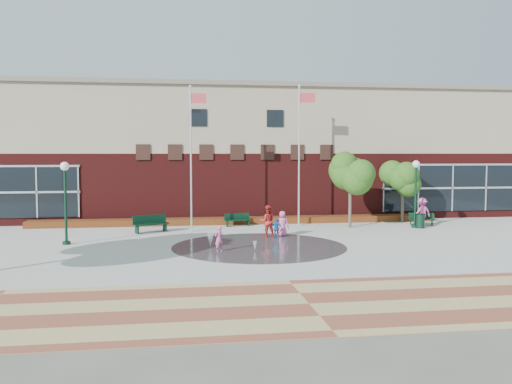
{
  "coord_description": "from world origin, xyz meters",
  "views": [
    {
      "loc": [
        -3.9,
        -22.59,
        4.55
      ],
      "look_at": [
        0.0,
        4.0,
        2.6
      ],
      "focal_mm": 38.0,
      "sensor_mm": 36.0,
      "label": 1
    }
  ],
  "objects": [
    {
      "name": "flower_bed",
      "position": [
        0.0,
        11.6,
        0.0
      ],
      "size": [
        26.0,
        1.2,
        0.4
      ],
      "primitive_type": "cube",
      "color": "maroon",
      "rests_on": "ground"
    },
    {
      "name": "bench_right",
      "position": [
        11.29,
        9.3,
        0.25
      ],
      "size": [
        1.59,
        0.9,
        0.77
      ],
      "rotation": [
        0.0,
        0.0,
        -0.33
      ],
      "color": "black",
      "rests_on": "ground"
    },
    {
      "name": "child_blue",
      "position": [
        1.32,
        5.47,
        0.54
      ],
      "size": [
        0.68,
        0.55,
        1.08
      ],
      "primitive_type": "imported",
      "rotation": [
        0.0,
        0.0,
        2.6
      ],
      "color": "#1956A6",
      "rests_on": "ground"
    },
    {
      "name": "water_jet_a",
      "position": [
        -2.34,
        3.04,
        0.0
      ],
      "size": [
        0.36,
        0.36,
        0.7
      ],
      "primitive_type": "cone",
      "rotation": [
        3.14,
        0.0,
        0.0
      ],
      "color": "white",
      "rests_on": "ground"
    },
    {
      "name": "ground",
      "position": [
        0.0,
        0.0,
        0.0
      ],
      "size": [
        120.0,
        120.0,
        0.0
      ],
      "primitive_type": "plane",
      "color": "#666056",
      "rests_on": "ground"
    },
    {
      "name": "paver_band",
      "position": [
        0.0,
        -7.0,
        0.0
      ],
      "size": [
        46.0,
        6.0,
        0.01
      ],
      "primitive_type": "cube",
      "color": "brown",
      "rests_on": "ground"
    },
    {
      "name": "plaza_concrete",
      "position": [
        0.0,
        4.0,
        0.0
      ],
      "size": [
        46.0,
        18.0,
        0.01
      ],
      "primitive_type": "cube",
      "color": "#A8A8A0",
      "rests_on": "ground"
    },
    {
      "name": "library_building",
      "position": [
        0.0,
        17.48,
        4.64
      ],
      "size": [
        44.4,
        10.4,
        9.2
      ],
      "color": "#491111",
      "rests_on": "ground"
    },
    {
      "name": "adult_red",
      "position": [
        0.9,
        5.94,
        0.87
      ],
      "size": [
        0.85,
        0.66,
        1.74
      ],
      "primitive_type": "imported",
      "rotation": [
        0.0,
        0.0,
        3.14
      ],
      "color": "#B22421",
      "rests_on": "ground"
    },
    {
      "name": "tree_small_right",
      "position": [
        10.67,
        10.81,
        2.79
      ],
      "size": [
        2.24,
        2.24,
        3.82
      ],
      "color": "#46392C",
      "rests_on": "ground"
    },
    {
      "name": "trash_can",
      "position": [
        10.59,
        7.98,
        0.45
      ],
      "size": [
        0.54,
        0.54,
        0.89
      ],
      "color": "black",
      "rests_on": "ground"
    },
    {
      "name": "child_splash",
      "position": [
        -2.02,
        1.94,
        0.61
      ],
      "size": [
        0.53,
        0.49,
        1.21
      ],
      "primitive_type": "imported",
      "rotation": [
        0.0,
        0.0,
        3.74
      ],
      "color": "#DC5D9A",
      "rests_on": "ground"
    },
    {
      "name": "flagpole_right",
      "position": [
        3.68,
        10.3,
        4.89
      ],
      "size": [
        1.08,
        0.18,
        8.74
      ],
      "rotation": [
        0.0,
        0.0,
        -0.04
      ],
      "color": "silver",
      "rests_on": "ground"
    },
    {
      "name": "person_bench",
      "position": [
        11.2,
        9.01,
        0.88
      ],
      "size": [
        1.22,
        0.83,
        1.75
      ],
      "primitive_type": "imported",
      "rotation": [
        0.0,
        0.0,
        3.31
      ],
      "color": "#E658A7",
      "rests_on": "ground"
    },
    {
      "name": "lamp_left",
      "position": [
        -9.34,
        5.04,
        2.55
      ],
      "size": [
        0.43,
        0.43,
        4.11
      ],
      "color": "black",
      "rests_on": "ground"
    },
    {
      "name": "tree_mid",
      "position": [
        6.49,
        8.91,
        3.33
      ],
      "size": [
        2.71,
        2.71,
        4.57
      ],
      "color": "#46392C",
      "rests_on": "ground"
    },
    {
      "name": "adult_pink",
      "position": [
        1.76,
        6.1,
        0.7
      ],
      "size": [
        0.8,
        0.66,
        1.4
      ],
      "primitive_type": "imported",
      "rotation": [
        0.0,
        0.0,
        2.78
      ],
      "color": "#E05EA0",
      "rests_on": "ground"
    },
    {
      "name": "splash_pad",
      "position": [
        0.0,
        3.0,
        0.0
      ],
      "size": [
        8.4,
        8.4,
        0.01
      ],
      "primitive_type": "cylinder",
      "color": "#383A3D",
      "rests_on": "ground"
    },
    {
      "name": "bench_mid",
      "position": [
        -0.2,
        10.48,
        0.26
      ],
      "size": [
        1.66,
        0.73,
        0.81
      ],
      "rotation": [
        0.0,
        0.0,
        0.18
      ],
      "color": "black",
      "rests_on": "ground"
    },
    {
      "name": "flagpole_left",
      "position": [
        -3.04,
        8.59,
        4.66
      ],
      "size": [
        0.98,
        0.16,
        8.37
      ],
      "rotation": [
        0.0,
        0.0,
        -0.04
      ],
      "color": "silver",
      "rests_on": "ground"
    },
    {
      "name": "water_jet_b",
      "position": [
        -0.36,
        1.91,
        0.0
      ],
      "size": [
        0.2,
        0.2,
        0.44
      ],
      "primitive_type": "cone",
      "rotation": [
        3.14,
        0.0,
        0.0
      ],
      "color": "white",
      "rests_on": "ground"
    },
    {
      "name": "bench_left",
      "position": [
        -5.39,
        8.5,
        0.32
      ],
      "size": [
        2.06,
        1.32,
        1.01
      ],
      "rotation": [
        0.0,
        0.0,
        0.42
      ],
      "color": "black",
      "rests_on": "ground"
    },
    {
      "name": "lamp_right",
      "position": [
        10.36,
        8.24,
        2.54
      ],
      "size": [
        0.43,
        0.43,
        4.09
      ],
      "color": "black",
      "rests_on": "ground"
    }
  ]
}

